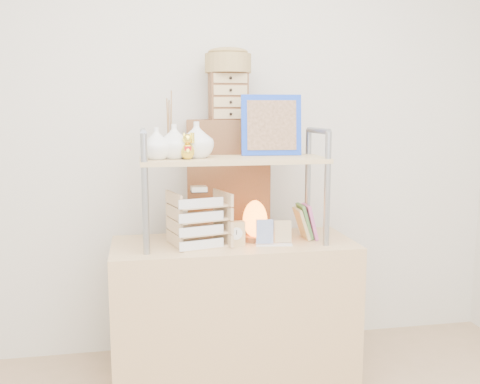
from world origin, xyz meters
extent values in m
cube|color=silver|center=(0.00, 1.70, 1.30)|extent=(3.40, 0.02, 2.60)
cube|color=tan|center=(0.00, 1.20, 0.38)|extent=(1.20, 0.50, 0.75)
cube|color=brown|center=(0.03, 1.57, 0.68)|extent=(0.47, 0.29, 1.35)
cylinder|color=gray|center=(-0.43, 1.05, 1.02)|extent=(0.03, 0.03, 0.55)
cylinder|color=gray|center=(-0.43, 1.35, 1.02)|extent=(0.03, 0.03, 0.55)
cylinder|color=gray|center=(-0.43, 1.20, 1.30)|extent=(0.03, 0.30, 0.03)
cylinder|color=gray|center=(0.43, 1.05, 1.02)|extent=(0.03, 0.03, 0.55)
cylinder|color=gray|center=(0.43, 1.35, 1.02)|extent=(0.03, 0.03, 0.55)
cylinder|color=gray|center=(0.43, 1.20, 1.30)|extent=(0.03, 0.30, 0.03)
cube|color=tan|center=(0.00, 1.20, 1.16)|extent=(0.90, 0.34, 0.02)
imported|color=white|center=(-0.37, 1.18, 1.25)|extent=(0.14, 0.14, 0.15)
imported|color=white|center=(-0.29, 1.20, 1.25)|extent=(0.16, 0.16, 0.16)
imported|color=white|center=(-0.18, 1.22, 1.26)|extent=(0.17, 0.17, 0.17)
cylinder|color=#2754A9|center=(-0.30, 1.32, 1.22)|extent=(0.07, 0.07, 0.10)
cube|color=blue|center=(0.21, 1.30, 1.33)|extent=(0.31, 0.07, 0.31)
cube|color=brown|center=(0.21, 1.29, 1.33)|extent=(0.25, 0.05, 0.25)
cube|color=#D15BA4|center=(0.40, 1.20, 0.83)|extent=(0.06, 0.12, 0.17)
cube|color=#558D46|center=(0.37, 1.22, 0.83)|extent=(0.06, 0.12, 0.17)
cube|color=tan|center=(0.35, 1.20, 0.83)|extent=(0.07, 0.13, 0.17)
cube|color=tan|center=(-0.18, 1.18, 0.76)|extent=(0.29, 0.27, 0.01)
cube|color=white|center=(-0.18, 1.07, 0.78)|extent=(0.22, 0.07, 0.04)
cube|color=tan|center=(-0.18, 1.18, 0.82)|extent=(0.29, 0.27, 0.01)
cube|color=white|center=(-0.18, 1.07, 0.84)|extent=(0.22, 0.07, 0.04)
cube|color=tan|center=(-0.18, 1.18, 0.89)|extent=(0.29, 0.27, 0.01)
cube|color=white|center=(-0.18, 1.07, 0.91)|extent=(0.22, 0.07, 0.04)
cube|color=tan|center=(-0.18, 1.18, 0.95)|extent=(0.29, 0.27, 0.01)
cube|color=white|center=(-0.18, 1.07, 0.98)|extent=(0.22, 0.07, 0.04)
cube|color=beige|center=(-0.18, 1.16, 1.03)|extent=(0.07, 0.07, 0.03)
cylinder|color=brown|center=(0.11, 1.20, 0.76)|extent=(0.12, 0.12, 0.03)
ellipsoid|color=orange|center=(0.11, 1.20, 0.87)|extent=(0.14, 0.13, 0.18)
cube|color=tan|center=(0.00, 1.12, 0.81)|extent=(0.09, 0.05, 0.12)
cylinder|color=white|center=(0.00, 1.10, 0.82)|extent=(0.06, 0.01, 0.06)
cube|color=white|center=(0.18, 1.10, 0.75)|extent=(0.18, 0.07, 0.01)
cube|color=navy|center=(0.14, 1.10, 0.82)|extent=(0.09, 0.04, 0.12)
cube|color=tan|center=(0.23, 1.11, 0.81)|extent=(0.09, 0.03, 0.11)
cube|color=brown|center=(0.03, 1.55, 1.48)|extent=(0.20, 0.15, 0.25)
cube|color=tan|center=(0.03, 1.47, 1.38)|extent=(0.18, 0.01, 0.05)
cube|color=tan|center=(0.03, 1.47, 1.44)|extent=(0.18, 0.01, 0.05)
cube|color=tan|center=(0.03, 1.47, 1.51)|extent=(0.18, 0.01, 0.05)
cube|color=tan|center=(0.03, 1.47, 1.57)|extent=(0.18, 0.01, 0.05)
cylinder|color=olive|center=(0.03, 1.55, 1.65)|extent=(0.25, 0.25, 0.10)
camera|label=1|loc=(-0.45, -1.36, 1.40)|focal=40.00mm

